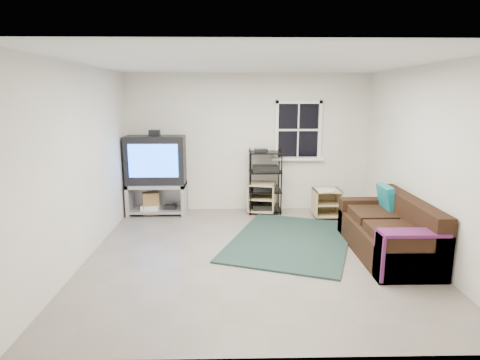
{
  "coord_description": "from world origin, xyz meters",
  "views": [
    {
      "loc": [
        -0.32,
        -5.32,
        2.19
      ],
      "look_at": [
        -0.19,
        0.4,
        0.98
      ],
      "focal_mm": 30.0,
      "sensor_mm": 36.0,
      "label": 1
    }
  ],
  "objects_px": {
    "side_table_left": "(263,196)",
    "sofa": "(389,233)",
    "av_rack": "(265,185)",
    "tv_unit": "(156,169)",
    "side_table_right": "(326,201)"
  },
  "relations": [
    {
      "from": "side_table_left",
      "to": "sofa",
      "type": "relative_size",
      "value": 0.3
    },
    {
      "from": "av_rack",
      "to": "sofa",
      "type": "relative_size",
      "value": 0.63
    },
    {
      "from": "av_rack",
      "to": "side_table_left",
      "type": "height_order",
      "value": "av_rack"
    },
    {
      "from": "tv_unit",
      "to": "sofa",
      "type": "distance_m",
      "value": 4.18
    },
    {
      "from": "side_table_left",
      "to": "side_table_right",
      "type": "height_order",
      "value": "side_table_left"
    },
    {
      "from": "av_rack",
      "to": "side_table_left",
      "type": "relative_size",
      "value": 2.09
    },
    {
      "from": "av_rack",
      "to": "side_table_left",
      "type": "bearing_deg",
      "value": 161.26
    },
    {
      "from": "tv_unit",
      "to": "side_table_left",
      "type": "bearing_deg",
      "value": 1.88
    },
    {
      "from": "tv_unit",
      "to": "side_table_right",
      "type": "height_order",
      "value": "tv_unit"
    },
    {
      "from": "tv_unit",
      "to": "sofa",
      "type": "relative_size",
      "value": 0.82
    },
    {
      "from": "av_rack",
      "to": "sofa",
      "type": "distance_m",
      "value": 2.64
    },
    {
      "from": "av_rack",
      "to": "tv_unit",
      "type": "bearing_deg",
      "value": -178.6
    },
    {
      "from": "tv_unit",
      "to": "sofa",
      "type": "height_order",
      "value": "tv_unit"
    },
    {
      "from": "side_table_right",
      "to": "sofa",
      "type": "relative_size",
      "value": 0.28
    },
    {
      "from": "av_rack",
      "to": "sofa",
      "type": "bearing_deg",
      "value": -53.39
    }
  ]
}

